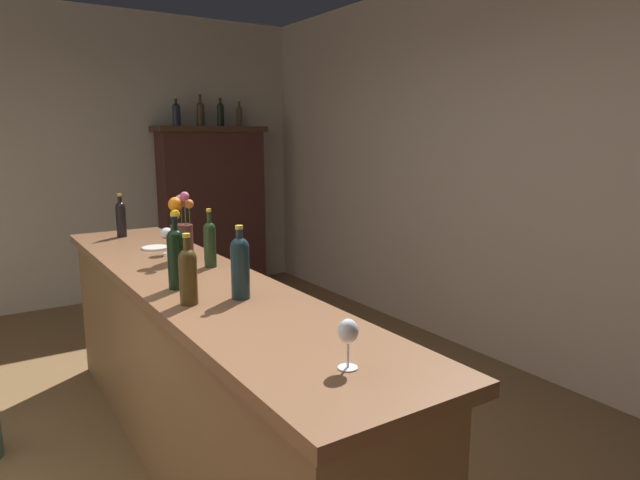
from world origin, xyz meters
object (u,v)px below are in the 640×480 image
(wine_bottle_chardonnay, at_px, (176,256))
(display_bottle_left, at_px, (176,113))
(display_cabinet, at_px, (213,206))
(display_bottle_center, at_px, (221,113))
(cheese_plate, at_px, (155,248))
(bar_counter, at_px, (198,371))
(display_bottle_midleft, at_px, (201,112))
(wine_bottle_malbec, at_px, (121,217))
(flower_arrangement, at_px, (181,231))
(wine_bottle_pinot, at_px, (210,242))
(wine_bottle_syrah, at_px, (240,265))
(wine_glass_mid, at_px, (348,333))
(display_bottle_midright, at_px, (239,115))
(wine_bottle_riesling, at_px, (188,273))
(wine_glass_front, at_px, (167,235))

(wine_bottle_chardonnay, relative_size, display_bottle_left, 1.15)
(display_cabinet, height_order, display_bottle_center, display_bottle_center)
(cheese_plate, relative_size, display_bottle_left, 0.56)
(bar_counter, relative_size, display_bottle_midleft, 9.97)
(wine_bottle_malbec, relative_size, flower_arrangement, 0.77)
(wine_bottle_chardonnay, distance_m, cheese_plate, 0.97)
(display_bottle_left, distance_m, display_bottle_center, 0.48)
(wine_bottle_pinot, distance_m, flower_arrangement, 0.25)
(wine_bottle_syrah, relative_size, flower_arrangement, 0.82)
(wine_bottle_chardonnay, height_order, display_bottle_midleft, display_bottle_midleft)
(display_cabinet, distance_m, wine_bottle_pinot, 3.13)
(display_bottle_left, bearing_deg, cheese_plate, -112.70)
(wine_bottle_malbec, height_order, wine_bottle_chardonnay, wine_bottle_chardonnay)
(display_cabinet, height_order, wine_glass_mid, display_cabinet)
(wine_bottle_malbec, xyz_separation_m, flower_arrangement, (0.10, -0.92, 0.03))
(wine_bottle_syrah, bearing_deg, display_bottle_midright, 64.76)
(wine_bottle_syrah, bearing_deg, cheese_plate, 89.57)
(wine_bottle_pinot, height_order, cheese_plate, wine_bottle_pinot)
(wine_bottle_pinot, bearing_deg, display_cabinet, 67.48)
(wine_bottle_syrah, distance_m, wine_bottle_chardonnay, 0.35)
(wine_bottle_malbec, height_order, display_bottle_midleft, display_bottle_midleft)
(display_bottle_midright, bearing_deg, wine_bottle_riesling, -118.31)
(wine_glass_front, distance_m, display_bottle_midright, 3.03)
(wine_bottle_pinot, xyz_separation_m, wine_glass_front, (-0.08, 0.45, -0.02))
(display_cabinet, xyz_separation_m, cheese_plate, (-1.30, -2.25, 0.07))
(cheese_plate, distance_m, display_bottle_midleft, 2.71)
(bar_counter, xyz_separation_m, display_cabinet, (1.35, 3.04, 0.42))
(wine_bottle_riesling, distance_m, wine_glass_front, 1.04)
(display_cabinet, xyz_separation_m, display_bottle_left, (-0.35, 0.00, 0.97))
(display_cabinet, relative_size, wine_bottle_chardonnay, 5.36)
(wine_bottle_chardonnay, relative_size, display_bottle_center, 1.06)
(wine_glass_mid, bearing_deg, wine_glass_front, 87.87)
(wine_bottle_pinot, bearing_deg, wine_glass_front, 100.58)
(cheese_plate, xyz_separation_m, display_bottle_midleft, (1.20, 2.25, 0.91))
(display_bottle_center, bearing_deg, flower_arrangement, -117.68)
(bar_counter, relative_size, wine_glass_front, 20.55)
(wine_bottle_malbec, distance_m, wine_bottle_syrah, 1.77)
(wine_bottle_pinot, height_order, wine_bottle_syrah, wine_bottle_syrah)
(cheese_plate, relative_size, display_bottle_midright, 0.58)
(wine_glass_mid, bearing_deg, display_bottle_midright, 68.65)
(wine_bottle_riesling, xyz_separation_m, flower_arrangement, (0.25, 0.80, 0.03))
(wine_bottle_syrah, relative_size, wine_glass_mid, 2.05)
(wine_bottle_pinot, height_order, display_bottle_midright, display_bottle_midright)
(wine_bottle_riesling, height_order, display_bottle_left, display_bottle_left)
(wine_glass_front, height_order, display_bottle_midright, display_bottle_midright)
(display_bottle_midleft, height_order, display_bottle_center, display_bottle_midleft)
(wine_glass_front, xyz_separation_m, display_bottle_midright, (1.62, 2.44, 0.78))
(display_bottle_left, bearing_deg, display_cabinet, -0.00)
(display_cabinet, relative_size, display_bottle_left, 6.16)
(wine_bottle_syrah, height_order, wine_bottle_riesling, wine_bottle_syrah)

